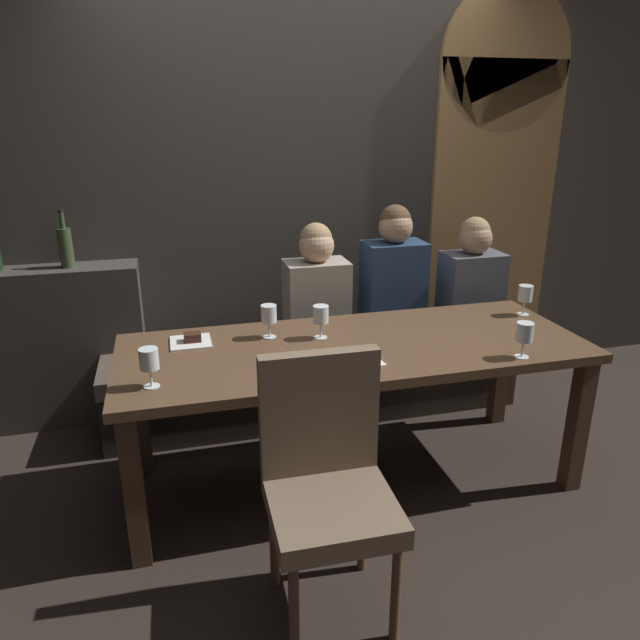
{
  "coord_description": "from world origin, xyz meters",
  "views": [
    {
      "loc": [
        -0.82,
        -2.45,
        1.78
      ],
      "look_at": [
        -0.14,
        0.1,
        0.84
      ],
      "focal_mm": 32.93,
      "sensor_mm": 36.0,
      "label": 1
    }
  ],
  "objects_px": {
    "wine_glass_far_left": "(269,315)",
    "wine_glass_center_front": "(524,334)",
    "dessert_plate": "(191,340)",
    "wine_glass_near_left": "(525,294)",
    "dining_table": "(354,361)",
    "wine_glass_end_left": "(149,360)",
    "wine_bottle_pale_label": "(66,246)",
    "wine_glass_far_right": "(321,316)",
    "banquette_bench": "(318,380)",
    "diner_redhead": "(316,291)",
    "diner_bearded": "(393,278)",
    "diner_far_end": "(471,281)",
    "chair_near_side": "(327,472)"
  },
  "relations": [
    {
      "from": "wine_glass_far_left",
      "to": "wine_glass_center_front",
      "type": "bearing_deg",
      "value": -26.9
    },
    {
      "from": "dessert_plate",
      "to": "wine_glass_near_left",
      "type": "bearing_deg",
      "value": -1.1
    },
    {
      "from": "dining_table",
      "to": "wine_glass_end_left",
      "type": "xyz_separation_m",
      "value": [
        -0.93,
        -0.23,
        0.2
      ]
    },
    {
      "from": "wine_bottle_pale_label",
      "to": "wine_glass_far_left",
      "type": "relative_size",
      "value": 1.99
    },
    {
      "from": "wine_bottle_pale_label",
      "to": "wine_glass_end_left",
      "type": "relative_size",
      "value": 1.99
    },
    {
      "from": "dining_table",
      "to": "wine_glass_near_left",
      "type": "xyz_separation_m",
      "value": [
        1.02,
        0.18,
        0.2
      ]
    },
    {
      "from": "wine_glass_far_left",
      "to": "wine_glass_far_right",
      "type": "height_order",
      "value": "same"
    },
    {
      "from": "wine_bottle_pale_label",
      "to": "wine_glass_far_left",
      "type": "xyz_separation_m",
      "value": [
        1.0,
        -0.84,
        -0.21
      ]
    },
    {
      "from": "wine_bottle_pale_label",
      "to": "dining_table",
      "type": "bearing_deg",
      "value": -36.92
    },
    {
      "from": "banquette_bench",
      "to": "diner_redhead",
      "type": "xyz_separation_m",
      "value": [
        -0.01,
        -0.01,
        0.57
      ]
    },
    {
      "from": "diner_bearded",
      "to": "wine_glass_near_left",
      "type": "xyz_separation_m",
      "value": [
        0.54,
        -0.55,
        0.02
      ]
    },
    {
      "from": "wine_glass_center_front",
      "to": "wine_glass_far_right",
      "type": "relative_size",
      "value": 1.0
    },
    {
      "from": "banquette_bench",
      "to": "wine_glass_far_right",
      "type": "bearing_deg",
      "value": -103.02
    },
    {
      "from": "diner_far_end",
      "to": "wine_glass_far_right",
      "type": "distance_m",
      "value": 1.24
    },
    {
      "from": "wine_bottle_pale_label",
      "to": "diner_redhead",
      "type": "bearing_deg",
      "value": -14.08
    },
    {
      "from": "chair_near_side",
      "to": "dessert_plate",
      "type": "relative_size",
      "value": 5.16
    },
    {
      "from": "diner_redhead",
      "to": "wine_glass_center_front",
      "type": "xyz_separation_m",
      "value": [
        0.69,
        -1.03,
        0.05
      ]
    },
    {
      "from": "wine_glass_near_left",
      "to": "banquette_bench",
      "type": "bearing_deg",
      "value": 152.78
    },
    {
      "from": "diner_far_end",
      "to": "wine_glass_far_right",
      "type": "xyz_separation_m",
      "value": [
        -1.11,
        -0.55,
        0.05
      ]
    },
    {
      "from": "dining_table",
      "to": "wine_glass_near_left",
      "type": "relative_size",
      "value": 13.41
    },
    {
      "from": "diner_far_end",
      "to": "wine_glass_end_left",
      "type": "distance_m",
      "value": 2.11
    },
    {
      "from": "banquette_bench",
      "to": "wine_glass_end_left",
      "type": "bearing_deg",
      "value": -134.88
    },
    {
      "from": "wine_glass_far_left",
      "to": "wine_glass_far_right",
      "type": "relative_size",
      "value": 1.0
    },
    {
      "from": "wine_glass_far_left",
      "to": "chair_near_side",
      "type": "bearing_deg",
      "value": -87.52
    },
    {
      "from": "diner_bearded",
      "to": "diner_far_end",
      "type": "xyz_separation_m",
      "value": [
        0.5,
        -0.05,
        -0.04
      ]
    },
    {
      "from": "dining_table",
      "to": "wine_bottle_pale_label",
      "type": "relative_size",
      "value": 6.75
    },
    {
      "from": "diner_redhead",
      "to": "wine_glass_end_left",
      "type": "distance_m",
      "value": 1.3
    },
    {
      "from": "banquette_bench",
      "to": "wine_bottle_pale_label",
      "type": "height_order",
      "value": "wine_bottle_pale_label"
    },
    {
      "from": "dining_table",
      "to": "diner_bearded",
      "type": "distance_m",
      "value": 0.89
    },
    {
      "from": "banquette_bench",
      "to": "wine_bottle_pale_label",
      "type": "xyz_separation_m",
      "value": [
        -1.37,
        0.33,
        0.84
      ]
    },
    {
      "from": "diner_bearded",
      "to": "dessert_plate",
      "type": "distance_m",
      "value": 1.33
    },
    {
      "from": "wine_glass_end_left",
      "to": "dessert_plate",
      "type": "relative_size",
      "value": 0.86
    },
    {
      "from": "diner_bearded",
      "to": "wine_glass_center_front",
      "type": "xyz_separation_m",
      "value": [
        0.2,
        -1.06,
        0.01
      ]
    },
    {
      "from": "diner_far_end",
      "to": "wine_bottle_pale_label",
      "type": "distance_m",
      "value": 2.39
    },
    {
      "from": "dining_table",
      "to": "wine_bottle_pale_label",
      "type": "bearing_deg",
      "value": 143.08
    },
    {
      "from": "diner_bearded",
      "to": "dessert_plate",
      "type": "relative_size",
      "value": 4.34
    },
    {
      "from": "wine_glass_far_right",
      "to": "wine_glass_end_left",
      "type": "distance_m",
      "value": 0.87
    },
    {
      "from": "diner_redhead",
      "to": "wine_bottle_pale_label",
      "type": "relative_size",
      "value": 2.29
    },
    {
      "from": "wine_glass_far_left",
      "to": "dessert_plate",
      "type": "relative_size",
      "value": 0.86
    },
    {
      "from": "wine_glass_far_left",
      "to": "wine_glass_near_left",
      "type": "bearing_deg",
      "value": -0.63
    },
    {
      "from": "wine_glass_center_front",
      "to": "dessert_plate",
      "type": "relative_size",
      "value": 0.86
    },
    {
      "from": "dining_table",
      "to": "chair_near_side",
      "type": "relative_size",
      "value": 2.24
    },
    {
      "from": "banquette_bench",
      "to": "chair_near_side",
      "type": "distance_m",
      "value": 1.5
    },
    {
      "from": "diner_redhead",
      "to": "wine_glass_far_left",
      "type": "height_order",
      "value": "diner_redhead"
    },
    {
      "from": "wine_glass_far_left",
      "to": "wine_glass_center_front",
      "type": "relative_size",
      "value": 1.0
    },
    {
      "from": "wine_glass_far_left",
      "to": "wine_glass_near_left",
      "type": "height_order",
      "value": "same"
    },
    {
      "from": "dining_table",
      "to": "diner_redhead",
      "type": "relative_size",
      "value": 2.94
    },
    {
      "from": "chair_near_side",
      "to": "wine_glass_near_left",
      "type": "relative_size",
      "value": 5.98
    },
    {
      "from": "wine_glass_end_left",
      "to": "dessert_plate",
      "type": "distance_m",
      "value": 0.49
    },
    {
      "from": "wine_glass_end_left",
      "to": "dessert_plate",
      "type": "height_order",
      "value": "wine_glass_end_left"
    }
  ]
}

